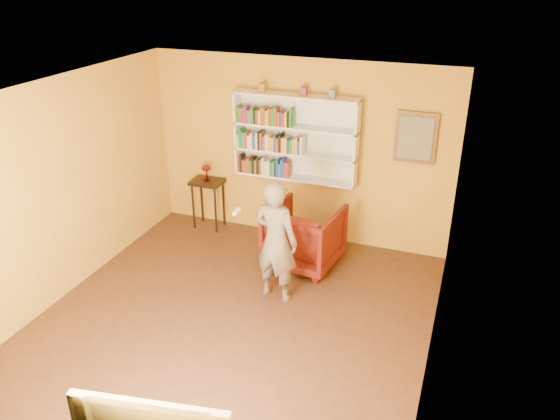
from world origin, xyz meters
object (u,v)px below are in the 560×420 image
object	(u,v)px
ruby_lustre	(206,169)
person	(276,241)
console_table	(207,188)
bookshelf	(297,137)
armchair	(304,236)

from	to	relation	value
ruby_lustre	person	size ratio (longest dim) A/B	0.16
console_table	ruby_lustre	xyz separation A→B (m)	(0.00, -0.00, 0.32)
bookshelf	person	xyz separation A→B (m)	(0.30, -1.65, -0.80)
console_table	person	world-z (taller)	person
console_table	ruby_lustre	distance (m)	0.32
bookshelf	console_table	xyz separation A→B (m)	(-1.40, -0.16, -0.94)
armchair	person	distance (m)	0.98
armchair	person	world-z (taller)	person
ruby_lustre	console_table	bearing A→B (deg)	90.00
console_table	person	size ratio (longest dim) A/B	0.50
console_table	person	distance (m)	2.27
bookshelf	console_table	world-z (taller)	bookshelf
ruby_lustre	armchair	bearing A→B (deg)	-18.17
console_table	ruby_lustre	bearing A→B (deg)	-90.00
armchair	bookshelf	bearing A→B (deg)	-56.03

